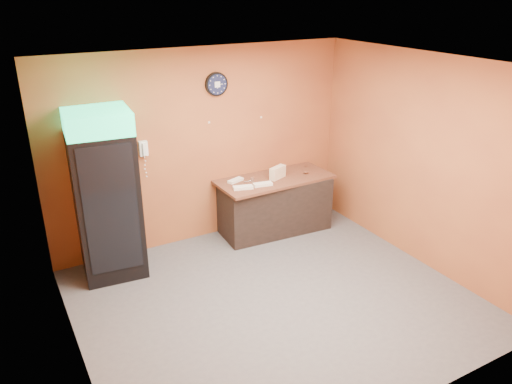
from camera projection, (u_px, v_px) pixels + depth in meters
floor at (274, 300)px, 6.07m from camera, size 4.50×4.50×0.00m
back_wall at (203, 147)px, 7.15m from camera, size 4.50×0.02×2.80m
left_wall at (64, 241)px, 4.52m from camera, size 0.02×4.00×2.80m
right_wall at (422, 162)px, 6.55m from camera, size 0.02×4.00×2.80m
ceiling at (278, 66)px, 5.00m from camera, size 4.50×4.00×0.02m
beverage_cooler at (108, 198)px, 6.27m from camera, size 0.84×0.85×2.19m
prep_counter at (274, 205)px, 7.67m from camera, size 1.69×0.84×0.83m
wall_clock at (217, 84)px, 6.88m from camera, size 0.33×0.06×0.33m
wall_phone at (143, 149)px, 6.65m from camera, size 0.11×0.10×0.20m
butcher_paper at (274, 179)px, 7.51m from camera, size 1.77×0.83×0.04m
sub_roll_stack at (278, 172)px, 7.45m from camera, size 0.30×0.20×0.18m
wrapped_sandwich_left at (243, 187)px, 7.09m from camera, size 0.30×0.18×0.04m
wrapped_sandwich_mid at (263, 184)px, 7.20m from camera, size 0.29×0.16×0.04m
wrapped_sandwich_right at (236, 180)px, 7.35m from camera, size 0.27×0.18×0.04m
kitchen_tool at (252, 179)px, 7.36m from camera, size 0.06×0.06×0.06m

